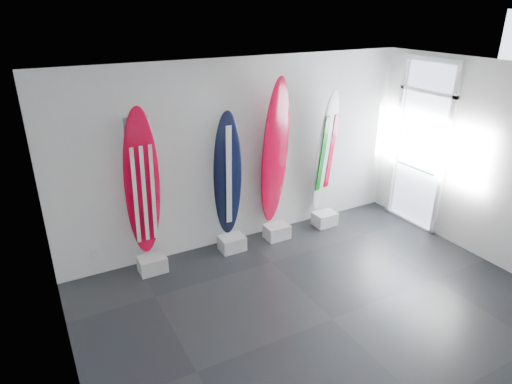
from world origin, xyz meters
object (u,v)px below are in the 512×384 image
surfboard_swiss (275,154)px  surfboard_italy (326,153)px  surfboard_navy (228,175)px  surfboard_usa (142,185)px

surfboard_swiss → surfboard_italy: surfboard_swiss is taller
surfboard_italy → surfboard_navy: bearing=164.3°
surfboard_usa → surfboard_swiss: bearing=-3.8°
surfboard_navy → surfboard_swiss: (0.85, 0.00, 0.22)m
surfboard_usa → surfboard_swiss: (2.17, 0.00, 0.11)m
surfboard_usa → surfboard_swiss: 2.17m
surfboard_navy → surfboard_italy: 1.86m
surfboard_swiss → surfboard_usa: bearing=167.6°
surfboard_usa → surfboard_navy: size_ratio=1.10×
surfboard_usa → surfboard_italy: 3.18m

